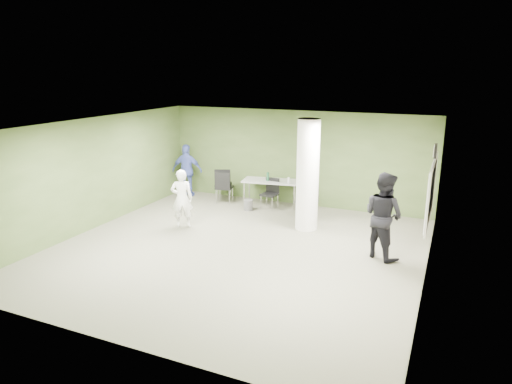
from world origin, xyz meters
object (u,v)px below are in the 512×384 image
at_px(man_blue, 187,171).
at_px(folding_table, 271,182).
at_px(man_black, 383,215).
at_px(chair_back_left, 223,182).
at_px(woman_white, 182,199).

bearing_deg(man_blue, folding_table, 169.63).
height_order(folding_table, man_black, man_black).
bearing_deg(chair_back_left, man_black, 131.94).
bearing_deg(man_black, man_blue, 10.45).
bearing_deg(chair_back_left, woman_white, 71.53).
bearing_deg(man_black, folding_table, -3.90).
height_order(man_black, man_blue, man_black).
distance_m(man_black, man_blue, 6.90).
bearing_deg(woman_white, man_black, 150.71).
relative_size(chair_back_left, man_black, 0.54).
distance_m(chair_back_left, man_black, 5.76).
height_order(woman_white, man_blue, man_blue).
xyz_separation_m(woman_white, man_blue, (-1.43, 2.55, 0.08)).
bearing_deg(woman_white, folding_table, -148.16).
bearing_deg(folding_table, man_black, -45.07).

